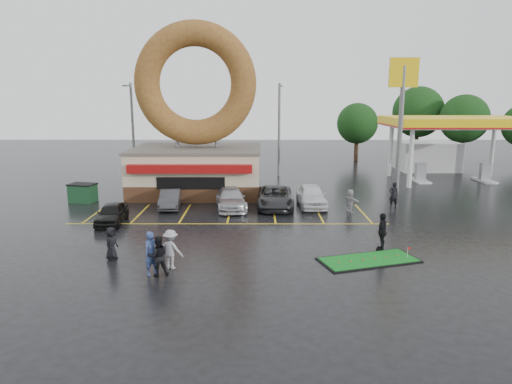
{
  "coord_description": "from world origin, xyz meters",
  "views": [
    {
      "loc": [
        1.85,
        -23.73,
        7.67
      ],
      "look_at": [
        1.79,
        2.49,
        2.2
      ],
      "focal_mm": 32.0,
      "sensor_mm": 36.0,
      "label": 1
    }
  ],
  "objects_px": {
    "streetlight_mid": "(279,127)",
    "car_grey": "(275,197)",
    "shell_sign": "(402,101)",
    "streetlight_left": "(133,128)",
    "dumpster": "(83,193)",
    "person_blue": "(152,253)",
    "donut_shop": "(197,138)",
    "putting_green": "(369,260)",
    "person_cameraman": "(382,232)",
    "gas_station": "(443,139)",
    "car_dgrey": "(170,199)",
    "car_white": "(311,196)",
    "car_silver": "(231,199)",
    "car_black": "(112,213)",
    "streetlight_right": "(399,127)"
  },
  "relations": [
    {
      "from": "car_silver",
      "to": "person_cameraman",
      "type": "height_order",
      "value": "person_cameraman"
    },
    {
      "from": "car_grey",
      "to": "putting_green",
      "type": "xyz_separation_m",
      "value": [
        4.07,
        -10.75,
        -0.71
      ]
    },
    {
      "from": "car_grey",
      "to": "streetlight_mid",
      "type": "bearing_deg",
      "value": 86.88
    },
    {
      "from": "streetlight_mid",
      "to": "person_blue",
      "type": "relative_size",
      "value": 4.62
    },
    {
      "from": "dumpster",
      "to": "putting_green",
      "type": "height_order",
      "value": "dumpster"
    },
    {
      "from": "donut_shop",
      "to": "shell_sign",
      "type": "bearing_deg",
      "value": -3.47
    },
    {
      "from": "shell_sign",
      "to": "putting_green",
      "type": "height_order",
      "value": "shell_sign"
    },
    {
      "from": "car_grey",
      "to": "car_dgrey",
      "type": "bearing_deg",
      "value": -178.78
    },
    {
      "from": "streetlight_left",
      "to": "car_black",
      "type": "distance_m",
      "value": 17.18
    },
    {
      "from": "streetlight_left",
      "to": "person_cameraman",
      "type": "relative_size",
      "value": 4.62
    },
    {
      "from": "person_blue",
      "to": "dumpster",
      "type": "bearing_deg",
      "value": 75.58
    },
    {
      "from": "car_grey",
      "to": "putting_green",
      "type": "distance_m",
      "value": 11.51
    },
    {
      "from": "gas_station",
      "to": "streetlight_left",
      "type": "relative_size",
      "value": 1.52
    },
    {
      "from": "donut_shop",
      "to": "car_black",
      "type": "xyz_separation_m",
      "value": [
        -4.11,
        -9.47,
        -3.82
      ]
    },
    {
      "from": "gas_station",
      "to": "putting_green",
      "type": "distance_m",
      "value": 27.44
    },
    {
      "from": "car_grey",
      "to": "person_cameraman",
      "type": "bearing_deg",
      "value": -60.25
    },
    {
      "from": "car_black",
      "to": "putting_green",
      "type": "xyz_separation_m",
      "value": [
        14.31,
        -6.56,
        -0.6
      ]
    },
    {
      "from": "streetlight_mid",
      "to": "car_black",
      "type": "distance_m",
      "value": 21.07
    },
    {
      "from": "car_silver",
      "to": "person_cameraman",
      "type": "bearing_deg",
      "value": -54.86
    },
    {
      "from": "streetlight_right",
      "to": "car_grey",
      "type": "xyz_separation_m",
      "value": [
        -12.88,
        -14.23,
        -4.04
      ]
    },
    {
      "from": "streetlight_left",
      "to": "dumpster",
      "type": "relative_size",
      "value": 5.0
    },
    {
      "from": "streetlight_mid",
      "to": "dumpster",
      "type": "bearing_deg",
      "value": -142.73
    },
    {
      "from": "streetlight_left",
      "to": "car_grey",
      "type": "height_order",
      "value": "streetlight_left"
    },
    {
      "from": "streetlight_mid",
      "to": "car_white",
      "type": "bearing_deg",
      "value": -82.39
    },
    {
      "from": "person_cameraman",
      "to": "dumpster",
      "type": "bearing_deg",
      "value": -94.49
    },
    {
      "from": "streetlight_left",
      "to": "streetlight_mid",
      "type": "xyz_separation_m",
      "value": [
        14.0,
        1.0,
        0.0
      ]
    },
    {
      "from": "shell_sign",
      "to": "person_blue",
      "type": "bearing_deg",
      "value": -133.24
    },
    {
      "from": "donut_shop",
      "to": "person_cameraman",
      "type": "distance_m",
      "value": 18.61
    },
    {
      "from": "car_black",
      "to": "car_grey",
      "type": "height_order",
      "value": "car_grey"
    },
    {
      "from": "putting_green",
      "to": "shell_sign",
      "type": "bearing_deg",
      "value": 68.92
    },
    {
      "from": "dumpster",
      "to": "streetlight_mid",
      "type": "bearing_deg",
      "value": 49.64
    },
    {
      "from": "dumpster",
      "to": "donut_shop",
      "type": "bearing_deg",
      "value": 36.05
    },
    {
      "from": "car_dgrey",
      "to": "car_grey",
      "type": "relative_size",
      "value": 0.73
    },
    {
      "from": "car_dgrey",
      "to": "person_cameraman",
      "type": "distance_m",
      "value": 15.44
    },
    {
      "from": "donut_shop",
      "to": "car_white",
      "type": "bearing_deg",
      "value": -29.67
    },
    {
      "from": "person_cameraman",
      "to": "putting_green",
      "type": "bearing_deg",
      "value": -7.85
    },
    {
      "from": "streetlight_mid",
      "to": "car_black",
      "type": "height_order",
      "value": "streetlight_mid"
    },
    {
      "from": "dumpster",
      "to": "person_blue",
      "type": "bearing_deg",
      "value": -47.08
    },
    {
      "from": "car_white",
      "to": "person_blue",
      "type": "height_order",
      "value": "person_blue"
    },
    {
      "from": "dumpster",
      "to": "gas_station",
      "type": "bearing_deg",
      "value": 32.69
    },
    {
      "from": "car_dgrey",
      "to": "car_grey",
      "type": "xyz_separation_m",
      "value": [
        7.39,
        0.07,
        0.1
      ]
    },
    {
      "from": "gas_station",
      "to": "car_dgrey",
      "type": "xyz_separation_m",
      "value": [
        -24.26,
        -13.32,
        -3.06
      ]
    },
    {
      "from": "streetlight_mid",
      "to": "car_grey",
      "type": "relative_size",
      "value": 1.68
    },
    {
      "from": "shell_sign",
      "to": "streetlight_left",
      "type": "relative_size",
      "value": 1.18
    },
    {
      "from": "streetlight_left",
      "to": "gas_station",
      "type": "bearing_deg",
      "value": 1.95
    },
    {
      "from": "car_grey",
      "to": "car_white",
      "type": "bearing_deg",
      "value": 7.42
    },
    {
      "from": "donut_shop",
      "to": "car_grey",
      "type": "bearing_deg",
      "value": -40.77
    },
    {
      "from": "streetlight_mid",
      "to": "car_silver",
      "type": "height_order",
      "value": "streetlight_mid"
    },
    {
      "from": "donut_shop",
      "to": "putting_green",
      "type": "xyz_separation_m",
      "value": [
        10.2,
        -16.03,
        -4.43
      ]
    },
    {
      "from": "streetlight_mid",
      "to": "car_black",
      "type": "relative_size",
      "value": 2.4
    }
  ]
}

